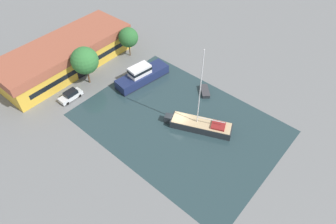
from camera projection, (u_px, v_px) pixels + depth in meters
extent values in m
plane|color=slate|center=(179.00, 123.00, 50.29)|extent=(440.00, 440.00, 0.00)
cube|color=#23383D|center=(179.00, 123.00, 50.29)|extent=(23.34, 32.54, 0.01)
cube|color=gold|center=(66.00, 59.00, 59.86)|extent=(26.57, 10.31, 3.82)
cube|color=brown|center=(63.00, 47.00, 57.89)|extent=(27.37, 10.62, 1.71)
cube|color=black|center=(82.00, 71.00, 58.05)|extent=(2.40, 0.10, 2.68)
cube|color=black|center=(82.00, 68.00, 57.50)|extent=(22.43, 0.45, 0.96)
cylinder|color=brown|center=(88.00, 76.00, 56.62)|extent=(0.36, 0.36, 3.19)
sphere|color=#2D6B33|center=(85.00, 61.00, 54.13)|extent=(5.04, 5.04, 5.04)
cylinder|color=brown|center=(130.00, 50.00, 62.99)|extent=(0.24, 0.24, 2.88)
sphere|color=#28602D|center=(128.00, 37.00, 60.88)|extent=(4.04, 4.04, 4.04)
cube|color=silver|center=(71.00, 96.00, 54.01)|extent=(4.33, 1.75, 0.72)
cube|color=black|center=(71.00, 93.00, 53.61)|extent=(2.25, 1.53, 0.65)
cube|color=black|center=(65.00, 96.00, 53.04)|extent=(0.05, 1.38, 0.52)
cylinder|color=black|center=(68.00, 103.00, 53.19)|extent=(0.60, 0.20, 0.60)
cylinder|color=black|center=(62.00, 100.00, 53.90)|extent=(0.60, 0.20, 0.60)
cylinder|color=black|center=(80.00, 96.00, 54.61)|extent=(0.60, 0.20, 0.60)
cylinder|color=black|center=(75.00, 92.00, 55.31)|extent=(0.60, 0.20, 0.60)
cube|color=#23282D|center=(201.00, 126.00, 48.96)|extent=(6.51, 10.19, 1.35)
cube|color=#23282D|center=(168.00, 118.00, 50.10)|extent=(1.59, 1.59, 1.35)
cube|color=tan|center=(201.00, 123.00, 48.45)|extent=(6.25, 9.78, 0.08)
cylinder|color=silver|center=(200.00, 90.00, 43.64)|extent=(0.16, 0.16, 13.81)
cylinder|color=silver|center=(211.00, 120.00, 47.33)|extent=(1.94, 4.14, 0.12)
cube|color=maroon|center=(218.00, 126.00, 47.75)|extent=(2.61, 2.77, 0.30)
cube|color=#19234C|center=(142.00, 77.00, 57.46)|extent=(11.10, 4.61, 1.85)
cube|color=black|center=(143.00, 80.00, 58.02)|extent=(11.22, 4.68, 0.18)
cube|color=silver|center=(140.00, 70.00, 55.95)|extent=(4.36, 2.82, 1.70)
cube|color=black|center=(140.00, 70.00, 55.83)|extent=(4.45, 2.90, 0.54)
cube|color=#23282D|center=(205.00, 91.00, 55.41)|extent=(3.23, 3.27, 0.62)
cube|color=#333338|center=(205.00, 90.00, 55.16)|extent=(3.38, 3.42, 0.08)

